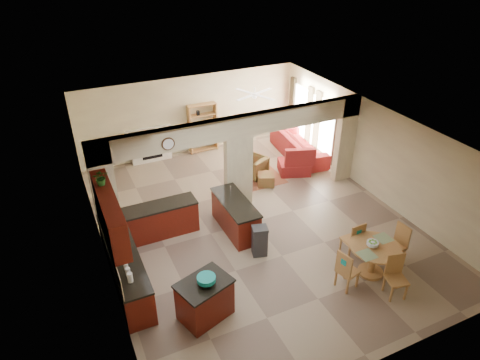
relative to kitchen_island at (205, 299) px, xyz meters
name	(u,v)px	position (x,y,z in m)	size (l,w,h in m)	color
floor	(253,222)	(2.42, 2.58, -0.47)	(10.00, 10.00, 0.00)	gray
ceiling	(255,130)	(2.42, 2.58, 2.33)	(10.00, 10.00, 0.00)	white
wall_back	(191,115)	(2.42, 7.58, 0.93)	(8.00, 8.00, 0.00)	beige
wall_front	(385,311)	(2.42, -2.42, 0.93)	(8.00, 8.00, 0.00)	beige
wall_left	(99,216)	(-1.58, 2.58, 0.93)	(10.00, 10.00, 0.00)	beige
wall_right	(374,150)	(6.42, 2.58, 0.93)	(10.00, 10.00, 0.00)	beige
partition_left_pier	(104,192)	(-1.28, 3.58, 0.93)	(0.60, 0.25, 2.80)	beige
partition_center_pier	(238,172)	(2.42, 3.58, 0.63)	(0.80, 0.25, 2.20)	beige
partition_right_pier	(345,139)	(6.12, 3.58, 0.93)	(0.60, 0.25, 2.80)	beige
partition_header	(238,127)	(2.42, 3.58, 2.03)	(8.00, 0.25, 0.60)	beige
kitchen_counter	(138,245)	(-0.84, 2.33, 0.00)	(2.52, 3.29, 1.48)	#441307
upper_cabinets	(110,213)	(-1.40, 1.78, 1.45)	(0.35, 2.40, 0.90)	#441307
peninsula	(236,216)	(1.82, 2.46, -0.01)	(0.70, 1.85, 0.91)	#441307
wall_clock	(168,144)	(0.42, 3.43, 1.98)	(0.34, 0.34, 0.03)	#4D2E19
rug	(257,179)	(3.62, 4.68, -0.46)	(1.60, 1.30, 0.01)	#985337
fireplace	(150,145)	(0.82, 7.41, 0.15)	(1.60, 0.35, 1.20)	silver
shelving_unit	(203,128)	(2.77, 7.40, 0.43)	(1.00, 0.32, 1.80)	#955E33
window_a	(328,129)	(6.39, 4.88, 0.73)	(0.02, 0.90, 1.90)	white
window_b	(301,112)	(6.39, 6.58, 0.73)	(0.02, 0.90, 1.90)	white
glazed_door	(313,124)	(6.39, 5.73, 0.58)	(0.02, 0.70, 2.10)	white
drape_a_left	(337,135)	(6.35, 4.28, 0.73)	(0.10, 0.28, 2.30)	#42201A
drape_a_right	(317,123)	(6.35, 5.48, 0.73)	(0.10, 0.28, 2.30)	#42201A
drape_b_left	(309,118)	(6.35, 5.98, 0.73)	(0.10, 0.28, 2.30)	#42201A
drape_b_right	(292,107)	(6.35, 7.18, 0.73)	(0.10, 0.28, 2.30)	#42201A
ceiling_fan	(255,94)	(3.92, 5.58, 2.09)	(1.00, 1.00, 0.10)	white
kitchen_island	(205,299)	(0.00, 0.00, 0.00)	(1.26, 1.06, 0.93)	#441307
teal_bowl	(206,280)	(0.04, -0.05, 0.55)	(0.38, 0.38, 0.18)	teal
trash_can	(260,242)	(1.95, 1.29, -0.09)	(0.35, 0.30, 0.75)	#2A2A2C
dining_table	(373,256)	(4.03, -0.44, 0.06)	(1.17, 1.17, 0.80)	#955E33
fruit_bowl	(372,244)	(3.96, -0.41, 0.40)	(0.27, 0.27, 0.15)	#57A222
sofa	(299,145)	(5.72, 5.56, -0.06)	(1.09, 2.79, 0.81)	maroon
chaise	(294,167)	(4.93, 4.55, -0.27)	(1.00, 0.82, 0.40)	maroon
armchair	(254,166)	(3.60, 4.92, -0.12)	(0.74, 0.76, 0.69)	maroon
ottoman	(266,179)	(3.70, 4.24, -0.28)	(0.51, 0.51, 0.37)	maroon
plant	(101,177)	(-1.40, 2.25, 2.08)	(0.32, 0.28, 0.36)	#225216
chair_north	(354,239)	(3.99, 0.23, 0.09)	(0.43, 0.44, 1.02)	#955E33
chair_east	(398,242)	(4.87, -0.33, 0.09)	(0.45, 0.45, 1.02)	#955E33
chair_south	(396,274)	(4.04, -1.15, 0.09)	(0.51, 0.51, 1.02)	#955E33
chair_west	(346,269)	(3.14, -0.57, 0.09)	(0.50, 0.50, 1.02)	#955E33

